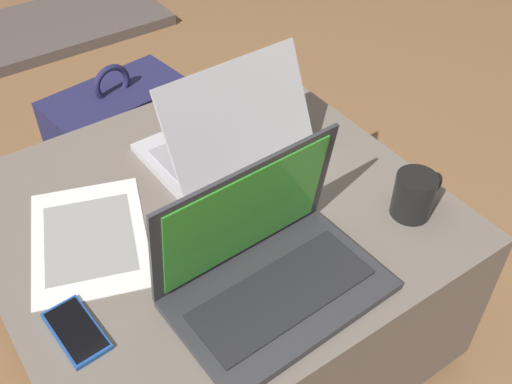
# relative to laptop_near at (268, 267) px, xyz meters

# --- Properties ---
(ground_plane) EXTENTS (14.00, 14.00, 0.00)m
(ground_plane) POSITION_rel_laptop_near_xyz_m (0.02, 0.22, -0.47)
(ground_plane) COLOR olive
(ottoman) EXTENTS (0.85, 0.80, 0.42)m
(ottoman) POSITION_rel_laptop_near_xyz_m (0.02, 0.22, -0.26)
(ottoman) COLOR #3D3832
(ottoman) RESTS_ON ground_plane
(laptop_near) EXTENTS (0.37, 0.25, 0.24)m
(laptop_near) POSITION_rel_laptop_near_xyz_m (0.00, 0.00, 0.00)
(laptop_near) COLOR #333338
(laptop_near) RESTS_ON ottoman
(laptop_far) EXTENTS (0.34, 0.24, 0.23)m
(laptop_far) POSITION_rel_laptop_near_xyz_m (0.14, 0.35, -0.00)
(laptop_far) COLOR silver
(laptop_far) RESTS_ON ottoman
(cell_phone) EXTENTS (0.07, 0.13, 0.01)m
(cell_phone) POSITION_rel_laptop_near_xyz_m (-0.31, 0.10, -0.05)
(cell_phone) COLOR #1E4C9E
(cell_phone) RESTS_ON ottoman
(backpack) EXTENTS (0.38, 0.28, 0.48)m
(backpack) POSITION_rel_laptop_near_xyz_m (0.05, 0.76, -0.28)
(backpack) COLOR #23234C
(backpack) RESTS_ON ground_plane
(paper_sheet) EXTENTS (0.30, 0.35, 0.00)m
(paper_sheet) POSITION_rel_laptop_near_xyz_m (-0.21, 0.28, -0.05)
(paper_sheet) COLOR white
(paper_sheet) RESTS_ON ottoman
(coffee_mug) EXTENTS (0.12, 0.08, 0.09)m
(coffee_mug) POSITION_rel_laptop_near_xyz_m (0.34, -0.01, -0.00)
(coffee_mug) COLOR black
(coffee_mug) RESTS_ON ottoman
(fireplace_hearth) EXTENTS (1.40, 0.50, 0.04)m
(fireplace_hearth) POSITION_rel_laptop_near_xyz_m (0.02, 1.94, -0.45)
(fireplace_hearth) COLOR #564C47
(fireplace_hearth) RESTS_ON ground_plane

